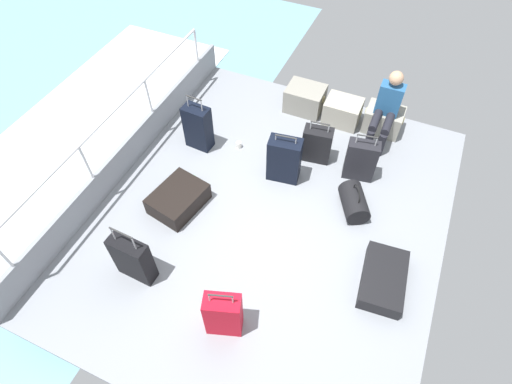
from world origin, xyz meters
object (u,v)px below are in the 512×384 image
Objects in this scene: cargo_crate_2 at (383,120)px; passenger_seated at (387,108)px; suitcase_2 at (223,314)px; suitcase_5 at (317,144)px; suitcase_3 at (133,259)px; suitcase_0 at (178,199)px; suitcase_1 at (383,279)px; suitcase_6 at (361,160)px; cargo_crate_0 at (305,99)px; duffel_bag at (354,202)px; cargo_crate_1 at (342,111)px; suitcase_4 at (284,160)px; suitcase_7 at (198,127)px; paper_cup at (239,145)px.

cargo_crate_2 is 0.42m from passenger_seated.
suitcase_2 is 2.80m from suitcase_5.
suitcase_2 is at bearing -7.67° from suitcase_3.
suitcase_0 reaches higher than suitcase_1.
suitcase_6 reaches higher than suitcase_5.
suitcase_0 is at bearing -108.74° from cargo_crate_0.
passenger_seated is 1.81× the size of duffel_bag.
cargo_crate_1 is 0.96× the size of duffel_bag.
duffel_bag is (1.05, -0.17, -0.19)m from suitcase_4.
cargo_crate_1 is at bearing 111.53° from duffel_bag.
suitcase_7 reaches higher than suitcase_6.
cargo_crate_2 is at bearing 33.93° from paper_cup.
suitcase_0 is at bearing -129.71° from cargo_crate_2.
suitcase_2 reaches higher than suitcase_4.
suitcase_1 is at bearing 39.67° from suitcase_2.
passenger_seated is at bearing -10.38° from cargo_crate_1.
cargo_crate_2 reaches higher than suitcase_1.
suitcase_7 is (-1.59, 2.35, 0.03)m from suitcase_2.
suitcase_4 reaches higher than suitcase_1.
suitcase_7 is at bearing -171.28° from suitcase_6.
cargo_crate_1 is 0.74m from passenger_seated.
passenger_seated is at bearing 90.54° from duffel_bag.
passenger_seated is 1.38× the size of suitcase_2.
suitcase_1 is at bearing -0.78° from suitcase_0.
suitcase_5 is at bearing 130.46° from suitcase_1.
cargo_crate_2 is 3.88m from suitcase_2.
cargo_crate_0 is 1.32m from passenger_seated.
cargo_crate_1 is at bearing 82.82° from suitcase_5.
suitcase_3 is at bearing -158.85° from suitcase_1.
suitcase_4 is 1.30× the size of duffel_bag.
suitcase_4 is at bearing -124.35° from cargo_crate_2.
duffel_bag reaches higher than suitcase_0.
suitcase_6 is at bearing -94.74° from cargo_crate_2.
suitcase_2 is at bearing -67.86° from paper_cup.
cargo_crate_0 is 1.52m from suitcase_4.
suitcase_4 reaches higher than paper_cup.
cargo_crate_0 reaches higher than suitcase_0.
suitcase_2 is 1.15× the size of suitcase_5.
suitcase_3 is 2.94m from suitcase_5.
paper_cup is at bearing 18.63° from suitcase_7.
suitcase_6 is (-0.09, -0.90, -0.26)m from passenger_seated.
cargo_crate_0 is at bearing 118.14° from suitcase_5.
suitcase_7 is 8.94× the size of paper_cup.
passenger_seated is 1.23× the size of suitcase_3.
suitcase_3 is at bearing -111.84° from cargo_crate_1.
suitcase_3 reaches higher than suitcase_6.
paper_cup is (-1.23, -1.18, -0.14)m from cargo_crate_1.
suitcase_5 reaches higher than cargo_crate_0.
paper_cup is (-0.82, 0.27, -0.29)m from suitcase_4.
passenger_seated reaches higher than suitcase_7.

